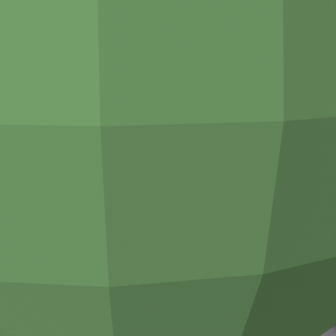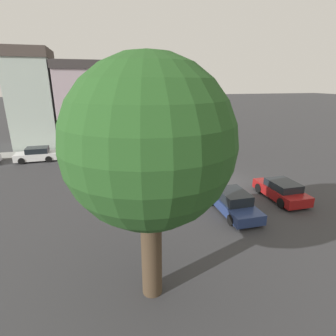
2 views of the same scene
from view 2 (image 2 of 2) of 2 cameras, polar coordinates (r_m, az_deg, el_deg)
ground_plane at (r=22.94m, az=12.74°, el=-2.72°), size 300.00×300.00×0.00m
rowhouse_backdrop at (r=38.04m, az=-21.43°, el=13.33°), size 8.26×12.39×11.86m
street_tree at (r=8.75m, az=-4.14°, el=5.01°), size 5.79×5.79×8.99m
traffic_signal at (r=24.66m, az=-4.51°, el=8.37°), size 0.78×1.61×5.38m
crossing_car_0 at (r=17.39m, az=14.12°, el=-7.41°), size 4.37×2.01×1.42m
crossing_car_1 at (r=31.11m, az=8.97°, el=4.35°), size 4.80×2.03×1.43m
crossing_car_2 at (r=29.41m, az=1.87°, el=3.62°), size 4.88×2.02×1.26m
crossing_car_3 at (r=20.46m, az=23.41°, el=-4.46°), size 4.29×2.04×1.37m
parked_car_0 at (r=30.60m, az=-15.92°, el=3.64°), size 2.03×4.44×1.42m
parked_car_1 at (r=31.15m, az=-26.67°, el=2.64°), size 2.03×4.18×1.45m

